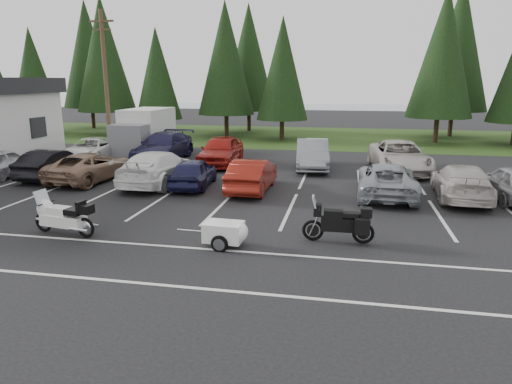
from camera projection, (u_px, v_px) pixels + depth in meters
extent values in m
plane|color=black|center=(200.00, 213.00, 16.79)|extent=(120.00, 120.00, 0.00)
cube|color=#203C13|center=(286.00, 136.00, 39.65)|extent=(80.00, 16.00, 0.01)
cube|color=slate|center=(339.00, 113.00, 68.43)|extent=(70.00, 50.00, 0.02)
cylinder|color=#473321|center=(106.00, 84.00, 29.03)|extent=(0.26, 0.26, 9.00)
cube|color=#473321|center=(101.00, 21.00, 28.12)|extent=(1.60, 0.12, 0.12)
cube|color=#473321|center=(102.00, 30.00, 28.24)|extent=(1.20, 0.10, 0.10)
cube|color=silver|center=(215.00, 199.00, 18.70)|extent=(32.00, 16.00, 0.01)
cylinder|color=#332316|center=(38.00, 122.00, 40.87)|extent=(0.36, 0.36, 2.16)
cone|color=black|center=(33.00, 72.00, 39.83)|extent=(3.96, 3.96, 7.65)
cylinder|color=#332316|center=(108.00, 118.00, 41.19)|extent=(0.36, 0.36, 2.78)
cone|color=black|center=(104.00, 54.00, 39.86)|extent=(5.10, 5.10, 9.86)
cylinder|color=#332316|center=(160.00, 125.00, 38.90)|extent=(0.36, 0.36, 2.11)
cone|color=black|center=(157.00, 74.00, 37.89)|extent=(3.87, 3.87, 7.48)
cylinder|color=#332316|center=(226.00, 121.00, 39.23)|extent=(0.36, 0.36, 2.62)
cone|color=black|center=(226.00, 58.00, 37.98)|extent=(4.80, 4.80, 9.27)
cylinder|color=#332316|center=(282.00, 126.00, 37.10)|extent=(0.36, 0.36, 2.26)
cone|color=black|center=(283.00, 69.00, 36.02)|extent=(4.14, 4.14, 7.99)
cylinder|color=#332316|center=(436.00, 125.00, 35.26)|extent=(0.36, 0.36, 2.69)
cone|color=black|center=(443.00, 53.00, 33.97)|extent=(4.93, 4.93, 9.52)
cylinder|color=#332316|center=(93.00, 114.00, 45.93)|extent=(0.36, 0.36, 2.88)
cone|color=black|center=(88.00, 54.00, 44.55)|extent=(5.28, 5.28, 10.20)
cylinder|color=#332316|center=(249.00, 117.00, 43.41)|extent=(0.36, 0.36, 2.71)
cone|color=black|center=(249.00, 57.00, 42.12)|extent=(4.97, 4.97, 9.61)
cylinder|color=#332316|center=(451.00, 119.00, 39.32)|extent=(0.36, 0.36, 3.00)
cone|color=black|center=(458.00, 46.00, 37.89)|extent=(5.50, 5.50, 10.62)
imported|color=silver|center=(3.00, 163.00, 22.94)|extent=(1.87, 4.29, 1.44)
imported|color=black|center=(53.00, 164.00, 22.66)|extent=(1.56, 4.36, 1.43)
imported|color=#89674F|center=(91.00, 167.00, 22.06)|extent=(2.74, 5.15, 1.38)
imported|color=white|center=(158.00, 168.00, 21.27)|extent=(2.42, 5.50, 1.57)
imported|color=#18193E|center=(193.00, 173.00, 20.73)|extent=(1.88, 4.04, 1.34)
imported|color=maroon|center=(252.00, 175.00, 20.03)|extent=(1.55, 4.34, 1.43)
imported|color=gray|center=(387.00, 180.00, 19.12)|extent=(2.49, 5.11, 1.40)
imported|color=#BBB3AC|center=(462.00, 182.00, 18.66)|extent=(2.32, 5.03, 1.42)
imported|color=white|center=(92.00, 149.00, 27.60)|extent=(2.52, 4.98, 1.35)
imported|color=#1A173B|center=(163.00, 147.00, 27.65)|extent=(2.43, 5.77, 1.66)
imported|color=#A01B14|center=(221.00, 151.00, 26.09)|extent=(2.06, 4.94, 1.67)
imported|color=slate|center=(312.00, 154.00, 25.02)|extent=(2.14, 4.97, 1.59)
imported|color=#BAB1AA|center=(400.00, 157.00, 24.19)|extent=(3.17, 6.04, 1.62)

